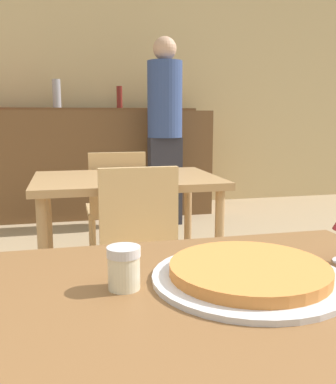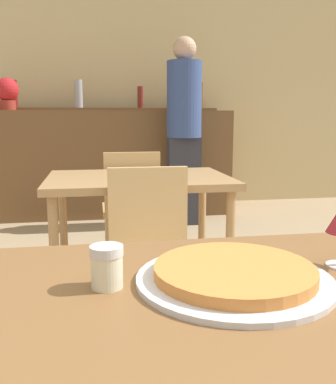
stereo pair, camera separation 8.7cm
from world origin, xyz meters
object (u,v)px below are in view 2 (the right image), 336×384
object	(u,v)px
chair_far_side_front	(151,247)
person_standing	(184,124)
potted_plant	(7,92)
pizza_tray	(234,275)
cheese_shaker	(107,266)
chair_far_side_back	(131,202)

from	to	relation	value
chair_far_side_front	person_standing	xyz separation A→B (m)	(0.63, 2.28, 0.52)
person_standing	potted_plant	world-z (taller)	person_standing
chair_far_side_front	potted_plant	world-z (taller)	potted_plant
person_standing	potted_plant	size ratio (longest dim) A/B	5.58
person_standing	potted_plant	bearing A→B (deg)	163.09
pizza_tray	person_standing	bearing A→B (deg)	79.99
pizza_tray	cheese_shaker	xyz separation A→B (m)	(-0.26, 0.02, 0.03)
chair_far_side_back	pizza_tray	bearing A→B (deg)	90.88
pizza_tray	potted_plant	world-z (taller)	potted_plant
pizza_tray	cheese_shaker	size ratio (longest dim) A/B	4.71
chair_far_side_back	chair_far_side_front	bearing A→B (deg)	90.00
cheese_shaker	person_standing	distance (m)	3.46
cheese_shaker	person_standing	bearing A→B (deg)	75.71
potted_plant	chair_far_side_front	bearing A→B (deg)	-68.31
potted_plant	pizza_tray	bearing A→B (deg)	-73.55
chair_far_side_back	potted_plant	distance (m)	2.22
person_standing	pizza_tray	bearing A→B (deg)	-100.01
pizza_tray	chair_far_side_back	bearing A→B (deg)	90.88
chair_far_side_back	pizza_tray	distance (m)	2.18
pizza_tray	potted_plant	bearing A→B (deg)	106.45
pizza_tray	potted_plant	size ratio (longest dim) A/B	1.24
chair_far_side_front	chair_far_side_back	world-z (taller)	same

